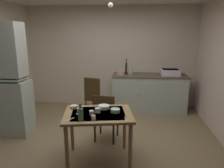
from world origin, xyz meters
TOP-DOWN VIEW (x-y plane):
  - ground_plane at (0.00, 0.00)m, footprint 5.37×5.37m
  - wall_back at (0.00, 2.21)m, footprint 4.47×0.10m
  - hutch_cabinet at (-1.75, 0.27)m, footprint 0.82×0.44m
  - counter_cabinet at (1.00, 1.84)m, footprint 1.82×0.64m
  - sink_basin at (1.50, 1.84)m, footprint 0.44×0.34m
  - hand_pump at (0.42, 1.88)m, footprint 0.05×0.27m
  - mixing_bowl_counter at (0.29, 1.79)m, footprint 0.21×0.21m
  - stoneware_crock at (0.53, 1.87)m, footprint 0.10×0.10m
  - dining_table at (0.10, -0.44)m, footprint 1.10×0.89m
  - chair_far_side at (0.13, 0.16)m, footprint 0.45×0.45m
  - chair_by_counter at (-0.26, 1.19)m, footprint 0.49×0.49m
  - serving_bowl_wide at (-0.31, -0.27)m, footprint 0.12×0.12m
  - soup_bowl_small at (0.34, -0.37)m, footprint 0.14×0.14m
  - sauce_dish at (0.16, -0.23)m, footprint 0.17×0.17m
  - mug_dark at (0.02, -0.52)m, footprint 0.06×0.06m
  - mug_tall at (-0.19, -0.41)m, footprint 0.08×0.08m
  - teacup_mint at (0.09, -0.41)m, footprint 0.08×0.08m
  - teacup_cream at (0.08, -0.70)m, footprint 0.06×0.06m
  - glass_bottle at (-0.09, -0.71)m, footprint 0.07×0.07m
  - table_knife at (-0.25, -0.73)m, footprint 0.11×0.19m
  - teaspoon_near_bowl at (-0.16, -0.54)m, footprint 0.12×0.10m
  - teaspoon_by_cup at (0.51, -0.63)m, footprint 0.06×0.15m
  - pendant_bulb at (0.22, 0.16)m, footprint 0.08×0.08m

SIDE VIEW (x-z plane):
  - ground_plane at x=0.00m, z-range 0.00..0.00m
  - counter_cabinet at x=1.00m, z-range 0.00..0.91m
  - chair_far_side at x=0.13m, z-range 0.04..0.93m
  - chair_by_counter at x=-0.26m, z-range 0.03..0.99m
  - dining_table at x=0.10m, z-range 0.27..1.04m
  - table_knife at x=-0.25m, z-range 0.77..0.77m
  - teaspoon_near_bowl at x=-0.16m, z-range 0.77..0.77m
  - teaspoon_by_cup at x=0.51m, z-range 0.77..0.77m
  - serving_bowl_wide at x=-0.31m, z-range 0.77..0.81m
  - sauce_dish at x=0.16m, z-range 0.77..0.82m
  - soup_bowl_small at x=0.34m, z-range 0.77..0.82m
  - mug_tall at x=-0.19m, z-range 0.77..0.82m
  - teacup_cream at x=0.08m, z-range 0.77..0.83m
  - mug_dark at x=0.02m, z-range 0.77..0.83m
  - teacup_mint at x=0.09m, z-range 0.77..0.84m
  - glass_bottle at x=-0.09m, z-range 0.74..0.97m
  - mixing_bowl_counter at x=0.29m, z-range 0.91..1.01m
  - hutch_cabinet at x=-1.75m, z-range -0.07..2.04m
  - stoneware_crock at x=0.53m, z-range 0.91..1.07m
  - sink_basin at x=1.50m, z-range 0.92..1.07m
  - hand_pump at x=0.42m, z-range 0.89..1.28m
  - wall_back at x=0.00m, z-range 0.00..2.60m
  - pendant_bulb at x=0.22m, z-range 2.29..2.37m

